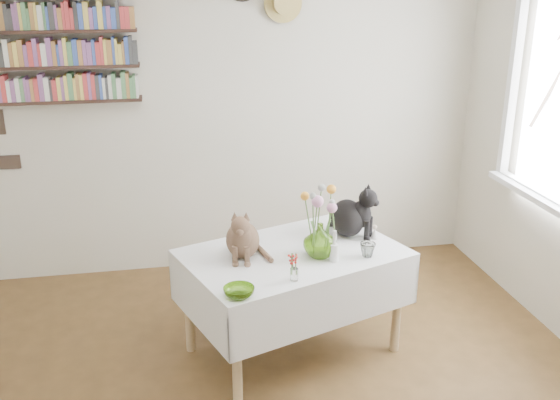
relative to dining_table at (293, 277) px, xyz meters
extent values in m
cube|color=beige|center=(-0.26, 1.39, 0.74)|extent=(4.04, 0.04, 2.54)
cube|color=white|center=(1.71, 0.65, 0.99)|extent=(0.06, 0.06, 1.20)
cube|color=white|center=(1.68, -0.08, 0.36)|extent=(0.12, 1.50, 0.04)
cube|color=white|center=(0.00, 0.00, 0.14)|extent=(1.47, 1.20, 0.05)
cylinder|color=tan|center=(-0.41, -0.50, -0.20)|extent=(0.05, 0.05, 0.62)
cylinder|color=tan|center=(0.63, -0.12, -0.20)|extent=(0.05, 0.05, 0.62)
cylinder|color=tan|center=(-0.63, 0.12, -0.20)|extent=(0.05, 0.05, 0.62)
cylinder|color=tan|center=(0.41, 0.50, -0.20)|extent=(0.05, 0.05, 0.62)
imported|color=#8CC135|center=(0.14, -0.09, 0.27)|extent=(0.23, 0.23, 0.21)
imported|color=#8CC135|center=(-0.39, -0.49, 0.19)|extent=(0.21, 0.21, 0.05)
imported|color=white|center=(0.41, -0.15, 0.21)|extent=(0.13, 0.13, 0.09)
cylinder|color=white|center=(0.20, -0.17, 0.22)|extent=(0.05, 0.05, 0.10)
cylinder|color=white|center=(0.20, -0.17, 0.31)|extent=(0.02, 0.02, 0.08)
cylinder|color=white|center=(-0.07, -0.37, 0.20)|extent=(0.04, 0.04, 0.07)
cone|color=white|center=(0.54, 0.11, 0.20)|extent=(0.05, 0.05, 0.07)
sphere|color=beige|center=(0.54, 0.11, 0.24)|extent=(0.03, 0.03, 0.03)
cylinder|color=#4C7233|center=(0.11, -0.08, 0.37)|extent=(0.01, 0.01, 0.30)
sphere|color=pink|center=(0.11, -0.08, 0.52)|extent=(0.07, 0.07, 0.07)
cylinder|color=#4C7233|center=(0.18, -0.11, 0.35)|extent=(0.01, 0.01, 0.26)
sphere|color=pink|center=(0.18, -0.11, 0.48)|extent=(0.06, 0.06, 0.06)
cylinder|color=#4C7233|center=(0.20, -0.06, 0.39)|extent=(0.01, 0.01, 0.34)
sphere|color=orange|center=(0.20, -0.06, 0.56)|extent=(0.06, 0.06, 0.06)
cylinder|color=#4C7233|center=(0.08, -0.05, 0.37)|extent=(0.01, 0.01, 0.31)
sphere|color=orange|center=(0.08, -0.05, 0.53)|extent=(0.05, 0.05, 0.05)
cylinder|color=#4C7233|center=(0.14, -0.04, 0.40)|extent=(0.01, 0.01, 0.37)
sphere|color=#999E93|center=(0.14, -0.04, 0.59)|extent=(0.04, 0.04, 0.04)
cylinder|color=#4C7233|center=(0.09, -0.12, 0.38)|extent=(0.01, 0.01, 0.33)
sphere|color=#999E93|center=(0.09, -0.12, 0.55)|extent=(0.04, 0.04, 0.04)
cylinder|color=#4C7233|center=(0.21, -0.13, 0.36)|extent=(0.01, 0.01, 0.29)
sphere|color=#999E93|center=(0.21, -0.13, 0.51)|extent=(0.04, 0.04, 0.04)
cube|color=black|center=(-1.36, 1.28, 0.89)|extent=(1.00, 0.16, 0.02)
cube|color=black|center=(-1.36, 1.28, 1.13)|extent=(1.00, 0.16, 0.02)
cube|color=black|center=(-1.36, 1.28, 1.37)|extent=(1.00, 0.16, 0.02)
cylinder|color=tan|center=(0.19, 1.33, 1.54)|extent=(0.28, 0.02, 0.28)
cylinder|color=tan|center=(0.19, 1.29, 1.54)|extent=(0.16, 0.08, 0.16)
cube|color=#38281E|center=(-1.86, 1.35, 0.44)|extent=(0.18, 0.02, 0.10)
camera|label=1|loc=(-0.71, -3.33, 1.71)|focal=40.00mm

